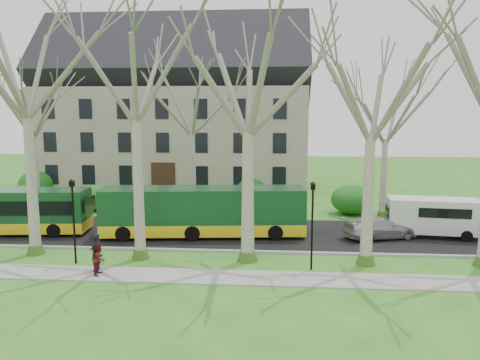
{
  "coord_description": "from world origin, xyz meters",
  "views": [
    {
      "loc": [
        4.21,
        -23.43,
        7.69
      ],
      "look_at": [
        2.16,
        3.0,
        3.85
      ],
      "focal_mm": 35.0,
      "sensor_mm": 36.0,
      "label": 1
    }
  ],
  "objects_px": {
    "van_a": "(433,218)",
    "pedestrian_b": "(99,259)",
    "bus_follow": "(203,211)",
    "pedestrian_a": "(95,252)",
    "sedan": "(380,227)"
  },
  "relations": [
    {
      "from": "bus_follow",
      "to": "pedestrian_b",
      "type": "bearing_deg",
      "value": -123.65
    },
    {
      "from": "bus_follow",
      "to": "sedan",
      "type": "bearing_deg",
      "value": -4.61
    },
    {
      "from": "bus_follow",
      "to": "pedestrian_b",
      "type": "distance_m",
      "value": 8.35
    },
    {
      "from": "bus_follow",
      "to": "pedestrian_a",
      "type": "height_order",
      "value": "bus_follow"
    },
    {
      "from": "pedestrian_b",
      "to": "sedan",
      "type": "bearing_deg",
      "value": -63.07
    },
    {
      "from": "bus_follow",
      "to": "sedan",
      "type": "relative_size",
      "value": 2.74
    },
    {
      "from": "bus_follow",
      "to": "pedestrian_b",
      "type": "relative_size",
      "value": 8.11
    },
    {
      "from": "pedestrian_a",
      "to": "pedestrian_b",
      "type": "relative_size",
      "value": 1.2
    },
    {
      "from": "sedan",
      "to": "pedestrian_b",
      "type": "relative_size",
      "value": 2.96
    },
    {
      "from": "van_a",
      "to": "pedestrian_b",
      "type": "bearing_deg",
      "value": -149.07
    },
    {
      "from": "pedestrian_b",
      "to": "bus_follow",
      "type": "bearing_deg",
      "value": -28.15
    },
    {
      "from": "bus_follow",
      "to": "pedestrian_a",
      "type": "bearing_deg",
      "value": -127.62
    },
    {
      "from": "van_a",
      "to": "pedestrian_b",
      "type": "xyz_separation_m",
      "value": [
        -18.05,
        -8.29,
        -0.42
      ]
    },
    {
      "from": "sedan",
      "to": "pedestrian_b",
      "type": "bearing_deg",
      "value": 98.08
    },
    {
      "from": "van_a",
      "to": "pedestrian_b",
      "type": "height_order",
      "value": "van_a"
    }
  ]
}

